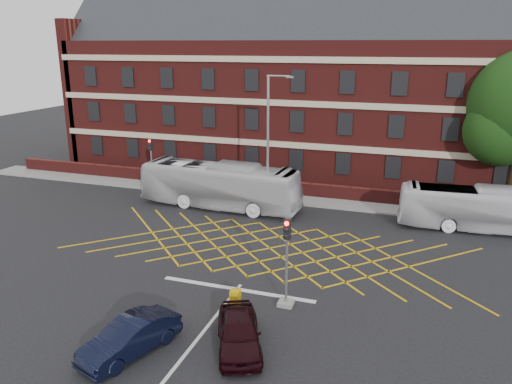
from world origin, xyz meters
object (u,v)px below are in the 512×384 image
(bus_left, at_px, (220,185))
(bus_right, at_px, (481,209))
(car_navy, at_px, (130,337))
(street_lamp, at_px, (269,167))
(utility_cabinet, at_px, (235,299))
(traffic_light_near, at_px, (286,271))
(traffic_light_far, at_px, (152,169))
(direction_signs, at_px, (165,171))
(car_maroon, at_px, (239,332))

(bus_left, height_order, bus_right, bus_left)
(car_navy, bearing_deg, bus_left, 120.53)
(bus_left, xyz_separation_m, street_lamp, (3.79, -0.06, 1.73))
(street_lamp, xyz_separation_m, utility_cabinet, (2.60, -13.36, -2.99))
(traffic_light_near, height_order, traffic_light_far, same)
(direction_signs, bearing_deg, traffic_light_near, -46.90)
(bus_right, xyz_separation_m, car_navy, (-14.18, -19.20, -0.74))
(street_lamp, bearing_deg, car_navy, -90.10)
(bus_left, relative_size, car_navy, 2.83)
(car_maroon, bearing_deg, direction_signs, 101.67)
(bus_left, bearing_deg, street_lamp, -87.72)
(bus_right, height_order, car_navy, bus_right)
(traffic_light_far, height_order, utility_cabinet, traffic_light_far)
(bus_right, bearing_deg, utility_cabinet, 137.31)
(direction_signs, bearing_deg, bus_right, -5.88)
(utility_cabinet, bearing_deg, bus_left, 115.45)
(car_maroon, xyz_separation_m, traffic_light_near, (0.88, 3.88, 1.05))
(car_navy, bearing_deg, traffic_light_far, 136.69)
(traffic_light_near, bearing_deg, car_maroon, -102.85)
(direction_signs, xyz_separation_m, utility_cabinet, (12.91, -17.06, -0.94))
(traffic_light_near, distance_m, traffic_light_far, 21.84)
(traffic_light_far, bearing_deg, bus_right, -3.44)
(car_maroon, bearing_deg, traffic_light_far, 104.38)
(bus_right, bearing_deg, car_navy, 139.34)
(bus_left, distance_m, traffic_light_far, 7.67)
(car_maroon, height_order, direction_signs, direction_signs)
(bus_right, distance_m, direction_signs, 24.59)
(bus_right, relative_size, car_maroon, 2.48)
(utility_cabinet, bearing_deg, traffic_light_far, 130.27)
(traffic_light_near, bearing_deg, direction_signs, 133.10)
(street_lamp, height_order, direction_signs, street_lamp)
(traffic_light_far, relative_size, direction_signs, 1.94)
(car_maroon, xyz_separation_m, traffic_light_far, (-14.88, 18.99, 1.05))
(bus_left, bearing_deg, traffic_light_near, -142.32)
(bus_right, xyz_separation_m, direction_signs, (-24.46, 2.52, -0.07))
(bus_right, xyz_separation_m, car_maroon, (-10.26, -17.48, -0.73))
(utility_cabinet, bearing_deg, car_maroon, -66.36)
(traffic_light_far, distance_m, direction_signs, 1.28)
(car_maroon, relative_size, traffic_light_far, 0.98)
(bus_left, relative_size, utility_cabinet, 13.95)
(car_navy, bearing_deg, direction_signs, 134.12)
(bus_left, height_order, traffic_light_near, traffic_light_near)
(car_maroon, xyz_separation_m, utility_cabinet, (-1.29, 2.94, -0.28))
(traffic_light_far, bearing_deg, car_navy, -62.10)
(bus_left, height_order, street_lamp, street_lamp)
(bus_right, relative_size, direction_signs, 4.72)
(street_lamp, relative_size, direction_signs, 4.43)
(bus_right, bearing_deg, direction_signs, 79.89)
(bus_left, distance_m, direction_signs, 7.47)
(car_maroon, height_order, traffic_light_near, traffic_light_near)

